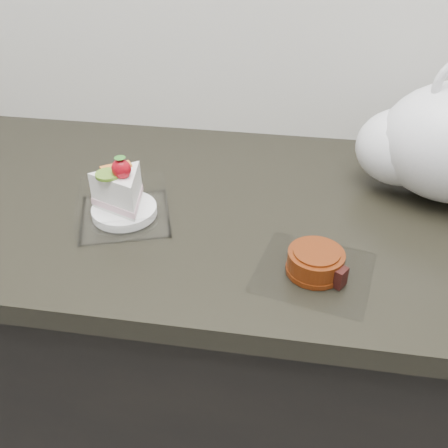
# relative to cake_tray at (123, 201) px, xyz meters

# --- Properties ---
(counter) EXTENTS (2.04, 0.64, 0.90)m
(counter) POSITION_rel_cake_tray_xyz_m (0.19, 0.07, -0.48)
(counter) COLOR black
(counter) RESTS_ON ground
(cake_tray) EXTENTS (0.20, 0.20, 0.12)m
(cake_tray) POSITION_rel_cake_tray_xyz_m (0.00, 0.00, 0.00)
(cake_tray) COLOR white
(cake_tray) RESTS_ON counter
(mooncake_wrap) EXTENTS (0.20, 0.20, 0.04)m
(mooncake_wrap) POSITION_rel_cake_tray_xyz_m (0.34, -0.10, -0.02)
(mooncake_wrap) COLOR white
(mooncake_wrap) RESTS_ON counter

